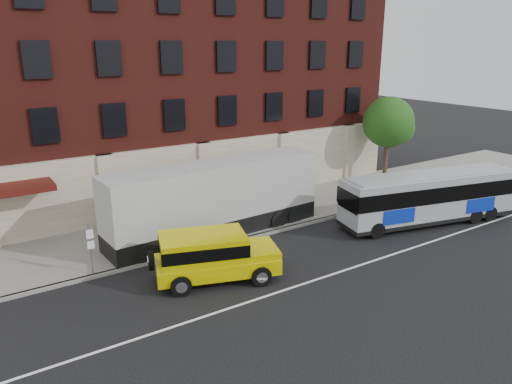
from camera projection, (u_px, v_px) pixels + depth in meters
ground at (331, 282)px, 21.11m from camera, size 120.00×120.00×0.00m
sidewalk at (228, 220)px, 28.30m from camera, size 60.00×6.00×0.15m
kerb at (256, 236)px, 25.89m from camera, size 60.00×0.25×0.15m
lane_line at (324, 277)px, 21.51m from camera, size 60.00×0.12×0.01m
building at (166, 79)px, 32.42m from camera, size 30.00×12.10×15.00m
sign_pole at (90, 246)px, 21.17m from camera, size 0.30×0.20×2.50m
street_tree at (389, 124)px, 34.47m from camera, size 3.60×3.60×6.20m
city_bus at (430, 196)px, 27.57m from camera, size 10.97×4.62×2.94m
yellow_suv at (211, 254)px, 20.95m from camera, size 5.73×3.74×2.13m
shipping_container at (216, 200)px, 25.67m from camera, size 12.04×3.05×3.98m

